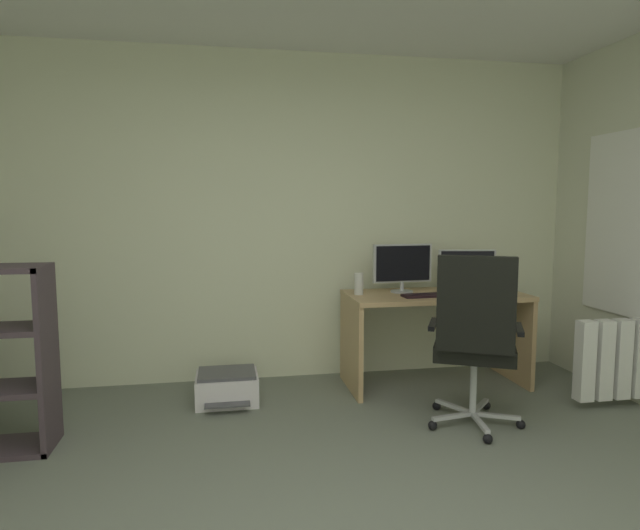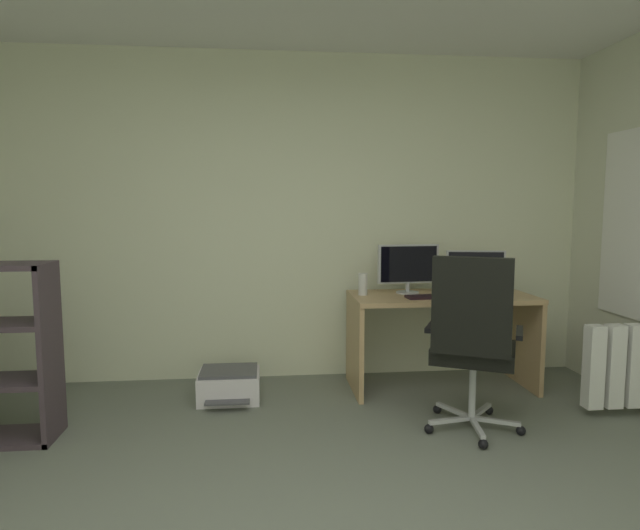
{
  "view_description": "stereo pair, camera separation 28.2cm",
  "coord_description": "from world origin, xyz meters",
  "px_view_note": "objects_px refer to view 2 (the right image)",
  "views": [
    {
      "loc": [
        -0.44,
        -1.58,
        1.42
      ],
      "look_at": [
        0.22,
        2.08,
        1.02
      ],
      "focal_mm": 30.08,
      "sensor_mm": 36.0,
      "label": 1
    },
    {
      "loc": [
        -0.16,
        -1.62,
        1.42
      ],
      "look_at": [
        0.22,
        2.08,
        1.02
      ],
      "focal_mm": 30.08,
      "sensor_mm": 36.0,
      "label": 2
    }
  ],
  "objects_px": {
    "computer_mouse": "(461,295)",
    "desktop_speaker": "(363,284)",
    "monitor_main": "(408,266)",
    "keyboard": "(429,297)",
    "monitor_secondary": "(475,268)",
    "printer": "(229,385)",
    "office_chair": "(473,338)",
    "desk": "(441,320)"
  },
  "relations": [
    {
      "from": "printer",
      "to": "computer_mouse",
      "type": "bearing_deg",
      "value": -0.09
    },
    {
      "from": "keyboard",
      "to": "monitor_main",
      "type": "bearing_deg",
      "value": 108.5
    },
    {
      "from": "computer_mouse",
      "to": "printer",
      "type": "relative_size",
      "value": 0.22
    },
    {
      "from": "desk",
      "to": "printer",
      "type": "relative_size",
      "value": 3.12
    },
    {
      "from": "monitor_main",
      "to": "printer",
      "type": "xyz_separation_m",
      "value": [
        -1.39,
        -0.21,
        -0.85
      ]
    },
    {
      "from": "keyboard",
      "to": "office_chair",
      "type": "xyz_separation_m",
      "value": [
        0.05,
        -0.75,
        -0.13
      ]
    },
    {
      "from": "monitor_secondary",
      "to": "keyboard",
      "type": "height_order",
      "value": "monitor_secondary"
    },
    {
      "from": "office_chair",
      "to": "printer",
      "type": "distance_m",
      "value": 1.8
    },
    {
      "from": "monitor_main",
      "to": "desk",
      "type": "bearing_deg",
      "value": -21.32
    },
    {
      "from": "printer",
      "to": "desktop_speaker",
      "type": "bearing_deg",
      "value": 8.82
    },
    {
      "from": "keyboard",
      "to": "printer",
      "type": "relative_size",
      "value": 0.76
    },
    {
      "from": "monitor_secondary",
      "to": "desk",
      "type": "bearing_deg",
      "value": -162.71
    },
    {
      "from": "keyboard",
      "to": "monitor_secondary",
      "type": "bearing_deg",
      "value": 23.7
    },
    {
      "from": "monitor_main",
      "to": "keyboard",
      "type": "bearing_deg",
      "value": -67.38
    },
    {
      "from": "monitor_secondary",
      "to": "keyboard",
      "type": "xyz_separation_m",
      "value": [
        -0.45,
        -0.24,
        -0.18
      ]
    },
    {
      "from": "monitor_main",
      "to": "keyboard",
      "type": "distance_m",
      "value": 0.33
    },
    {
      "from": "monitor_secondary",
      "to": "office_chair",
      "type": "height_order",
      "value": "office_chair"
    },
    {
      "from": "desk",
      "to": "printer",
      "type": "distance_m",
      "value": 1.7
    },
    {
      "from": "printer",
      "to": "office_chair",
      "type": "bearing_deg",
      "value": -26.84
    },
    {
      "from": "desk",
      "to": "monitor_main",
      "type": "distance_m",
      "value": 0.49
    },
    {
      "from": "keyboard",
      "to": "desk",
      "type": "bearing_deg",
      "value": 40.46
    },
    {
      "from": "desktop_speaker",
      "to": "office_chair",
      "type": "relative_size",
      "value": 0.15
    },
    {
      "from": "desktop_speaker",
      "to": "printer",
      "type": "xyz_separation_m",
      "value": [
        -1.03,
        -0.16,
        -0.71
      ]
    },
    {
      "from": "desk",
      "to": "computer_mouse",
      "type": "bearing_deg",
      "value": -45.56
    },
    {
      "from": "monitor_secondary",
      "to": "printer",
      "type": "height_order",
      "value": "monitor_secondary"
    },
    {
      "from": "monitor_secondary",
      "to": "printer",
      "type": "relative_size",
      "value": 1.03
    },
    {
      "from": "computer_mouse",
      "to": "desktop_speaker",
      "type": "xyz_separation_m",
      "value": [
        -0.72,
        0.16,
        0.07
      ]
    },
    {
      "from": "monitor_main",
      "to": "keyboard",
      "type": "xyz_separation_m",
      "value": [
        0.1,
        -0.24,
        -0.21
      ]
    },
    {
      "from": "computer_mouse",
      "to": "monitor_secondary",
      "type": "bearing_deg",
      "value": 51.98
    },
    {
      "from": "desk",
      "to": "keyboard",
      "type": "xyz_separation_m",
      "value": [
        -0.14,
        -0.14,
        0.21
      ]
    },
    {
      "from": "office_chair",
      "to": "printer",
      "type": "xyz_separation_m",
      "value": [
        -1.54,
        0.78,
        -0.51
      ]
    },
    {
      "from": "monitor_main",
      "to": "desktop_speaker",
      "type": "relative_size",
      "value": 2.88
    },
    {
      "from": "monitor_secondary",
      "to": "desktop_speaker",
      "type": "height_order",
      "value": "monitor_secondary"
    },
    {
      "from": "computer_mouse",
      "to": "office_chair",
      "type": "relative_size",
      "value": 0.09
    },
    {
      "from": "computer_mouse",
      "to": "desktop_speaker",
      "type": "height_order",
      "value": "desktop_speaker"
    },
    {
      "from": "computer_mouse",
      "to": "desktop_speaker",
      "type": "relative_size",
      "value": 0.59
    },
    {
      "from": "computer_mouse",
      "to": "monitor_main",
      "type": "bearing_deg",
      "value": 154.3
    },
    {
      "from": "monitor_secondary",
      "to": "printer",
      "type": "distance_m",
      "value": 2.12
    },
    {
      "from": "monitor_main",
      "to": "monitor_secondary",
      "type": "bearing_deg",
      "value": 0.01
    },
    {
      "from": "monitor_main",
      "to": "printer",
      "type": "bearing_deg",
      "value": -171.57
    },
    {
      "from": "desk",
      "to": "computer_mouse",
      "type": "height_order",
      "value": "computer_mouse"
    },
    {
      "from": "desktop_speaker",
      "to": "keyboard",
      "type": "bearing_deg",
      "value": -22.1
    }
  ]
}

